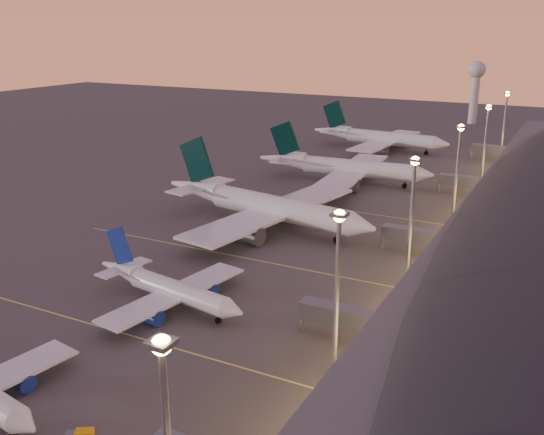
# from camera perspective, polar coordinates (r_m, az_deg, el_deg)

# --- Properties ---
(ground) EXTENTS (700.00, 700.00, 0.00)m
(ground) POSITION_cam_1_polar(r_m,az_deg,el_deg) (111.10, -11.89, -9.59)
(ground) COLOR #3F3D3A
(airliner_narrow_north) EXTENTS (36.57, 33.00, 13.07)m
(airliner_narrow_north) POSITION_cam_1_polar(r_m,az_deg,el_deg) (115.39, -9.86, -6.53)
(airliner_narrow_north) COLOR silver
(airliner_narrow_north) RESTS_ON ground
(airliner_wide_near) EXTENTS (66.05, 60.90, 21.18)m
(airliner_wide_near) POSITION_cam_1_polar(r_m,az_deg,el_deg) (157.37, -0.92, 1.16)
(airliner_wide_near) COLOR silver
(airliner_wide_near) RESTS_ON ground
(airliner_wide_mid) EXTENTS (60.13, 54.89, 19.24)m
(airliner_wide_mid) POSITION_cam_1_polar(r_m,az_deg,el_deg) (203.43, 6.69, 4.71)
(airliner_wide_mid) COLOR silver
(airliner_wide_mid) RESTS_ON ground
(airliner_wide_far) EXTENTS (60.33, 55.15, 19.29)m
(airliner_wide_far) POSITION_cam_1_polar(r_m,az_deg,el_deg) (260.03, 10.01, 7.40)
(airliner_wide_far) COLOR silver
(airliner_wide_far) RESTS_ON ground
(light_masts) EXTENTS (2.20, 217.20, 25.90)m
(light_masts) POSITION_cam_1_polar(r_m,az_deg,el_deg) (146.71, 15.62, 4.17)
(light_masts) COLOR gray
(light_masts) RESTS_ON ground
(radar_tower) EXTENTS (9.00, 9.00, 32.50)m
(radar_tower) POSITION_cam_1_polar(r_m,az_deg,el_deg) (340.74, 18.63, 12.02)
(radar_tower) COLOR silver
(radar_tower) RESTS_ON ground
(lane_markings) EXTENTS (90.00, 180.36, 0.00)m
(lane_markings) POSITION_cam_1_polar(r_m,az_deg,el_deg) (141.25, -1.66, -3.14)
(lane_markings) COLOR #D8C659
(lane_markings) RESTS_ON ground
(baggage_tug_b) EXTENTS (3.65, 2.95, 1.03)m
(baggage_tug_b) POSITION_cam_1_polar(r_m,az_deg,el_deg) (85.42, -17.55, -18.87)
(baggage_tug_b) COLOR #E8A808
(baggage_tug_b) RESTS_ON ground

